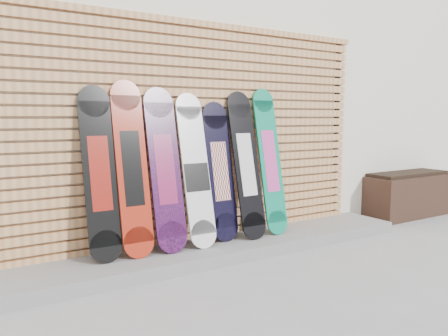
{
  "coord_description": "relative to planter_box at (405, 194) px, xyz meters",
  "views": [
    {
      "loc": [
        -2.18,
        -2.91,
        1.35
      ],
      "look_at": [
        0.08,
        0.75,
        0.85
      ],
      "focal_mm": 35.0,
      "sensor_mm": 36.0,
      "label": 1
    }
  ],
  "objects": [
    {
      "name": "snowboard_2",
      "position": [
        -3.62,
        -0.06,
        0.58
      ],
      "size": [
        0.29,
        0.36,
        1.51
      ],
      "color": "black",
      "rests_on": "concrete_step"
    },
    {
      "name": "planter_box",
      "position": [
        0.0,
        0.0,
        0.0
      ],
      "size": [
        1.35,
        0.56,
        0.61
      ],
      "color": "#301D15",
      "rests_on": "ground"
    },
    {
      "name": "snowboard_0",
      "position": [
        -4.21,
        -0.03,
        0.58
      ],
      "size": [
        0.28,
        0.31,
        1.51
      ],
      "color": "black",
      "rests_on": "concrete_step"
    },
    {
      "name": "snowboard_4",
      "position": [
        -3.0,
        -0.02,
        0.52
      ],
      "size": [
        0.28,
        0.29,
        1.39
      ],
      "color": "black",
      "rests_on": "concrete_step"
    },
    {
      "name": "slat_wall",
      "position": [
        -3.22,
        0.15,
        0.91
      ],
      "size": [
        4.26,
        0.08,
        2.29
      ],
      "color": "tan",
      "rests_on": "ground"
    },
    {
      "name": "snowboard_6",
      "position": [
        -2.4,
        -0.05,
        0.59
      ],
      "size": [
        0.26,
        0.35,
        1.54
      ],
      "color": "#0E8865",
      "rests_on": "concrete_step"
    },
    {
      "name": "snowboard_5",
      "position": [
        -2.72,
        -0.07,
        0.57
      ],
      "size": [
        0.28,
        0.38,
        1.5
      ],
      "color": "black",
      "rests_on": "concrete_step"
    },
    {
      "name": "snowboard_3",
      "position": [
        -3.3,
        -0.07,
        0.54
      ],
      "size": [
        0.27,
        0.38,
        1.47
      ],
      "color": "white",
      "rests_on": "concrete_step"
    },
    {
      "name": "ground",
      "position": [
        -3.07,
        -0.82,
        -0.3
      ],
      "size": [
        80.0,
        80.0,
        0.0
      ],
      "primitive_type": "plane",
      "color": "gray",
      "rests_on": "ground"
    },
    {
      "name": "concrete_step",
      "position": [
        -3.22,
        -0.14,
        -0.24
      ],
      "size": [
        4.6,
        0.7,
        0.12
      ],
      "primitive_type": "cube",
      "color": "gray",
      "rests_on": "ground"
    },
    {
      "name": "snowboard_1",
      "position": [
        -3.93,
        -0.05,
        0.6
      ],
      "size": [
        0.28,
        0.33,
        1.57
      ],
      "color": "#B02612",
      "rests_on": "concrete_step"
    },
    {
      "name": "building",
      "position": [
        -2.57,
        2.68,
        1.5
      ],
      "size": [
        12.0,
        5.0,
        3.6
      ],
      "primitive_type": "cube",
      "color": "white",
      "rests_on": "ground"
    }
  ]
}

